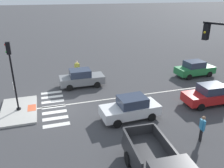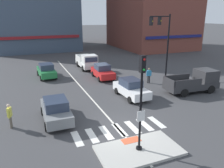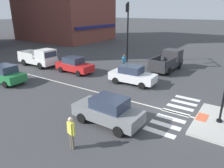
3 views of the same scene
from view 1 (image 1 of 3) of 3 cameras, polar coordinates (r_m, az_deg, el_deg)
name	(u,v)px [view 1 (image 1 of 3)]	position (r m, az deg, el deg)	size (l,w,h in m)	color
ground_plane	(54,107)	(18.59, -14.12, -5.44)	(300.00, 300.00, 0.00)	#3D3D3F
traffic_island	(19,110)	(18.68, -22.08, -6.08)	(4.46, 2.56, 0.15)	#B2AFA8
tactile_pad_front	(32,108)	(18.56, -19.26, -5.57)	(1.10, 0.60, 0.01)	#DB5B38
signal_pole	(12,71)	(17.52, -23.55, 3.00)	(0.44, 0.38, 5.08)	black
crosswalk_stripe_a	(52,93)	(21.11, -14.76, -2.07)	(0.44, 1.80, 0.01)	silver
crosswalk_stripe_b	(52,97)	(20.26, -14.61, -3.10)	(0.44, 1.80, 0.01)	silver
crosswalk_stripe_c	(53,102)	(19.42, -14.44, -4.23)	(0.44, 1.80, 0.01)	silver
crosswalk_stripe_d	(54,107)	(18.59, -14.26, -5.45)	(0.44, 1.80, 0.01)	silver
crosswalk_stripe_e	(55,112)	(17.76, -14.06, -6.78)	(0.44, 1.80, 0.01)	silver
crosswalk_stripe_f	(55,118)	(16.95, -13.84, -8.25)	(0.44, 1.80, 0.01)	silver
crosswalk_stripe_g	(56,125)	(16.15, -13.60, -9.86)	(0.44, 1.80, 0.01)	silver
lane_centre_line	(168,91)	(21.31, 13.67, -1.74)	(0.14, 28.00, 0.01)	silver
car_green_westbound_distant	(195,69)	(25.70, 19.81, 3.61)	(1.99, 4.17, 1.64)	#237A3D
car_white_eastbound_mid	(131,108)	(16.15, 4.64, -5.95)	(1.98, 4.17, 1.64)	white
car_grey_westbound_near	(81,78)	(21.73, -7.58, 1.49)	(1.87, 4.11, 1.64)	slate
car_red_eastbound_far	(210,95)	(19.66, 23.08, -2.44)	(1.92, 4.14, 1.64)	red
pedestrian_at_curb_left	(77,67)	(24.39, -8.65, 4.16)	(0.30, 0.54, 1.67)	#6B6051
pedestrian_waiting_far_side	(202,126)	(14.73, 21.44, -9.77)	(0.53, 0.31, 1.67)	black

